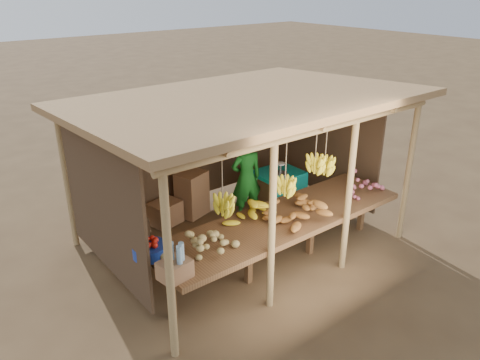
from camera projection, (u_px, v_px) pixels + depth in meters
ground at (240, 240)px, 7.48m from camera, size 60.00×60.00×0.00m
stall_structure at (236, 125)px, 6.68m from camera, size 4.70×3.50×2.43m
counter at (282, 222)px, 6.50m from camera, size 3.90×1.05×0.80m
potato_heap at (200, 244)px, 5.49m from camera, size 0.98×0.66×0.36m
sweet_potato_heap at (300, 208)px, 6.36m from camera, size 1.11×0.80×0.36m
onion_heap at (361, 183)px, 7.16m from camera, size 0.76×0.50×0.35m
banana_pile at (247, 206)px, 6.43m from camera, size 0.74×0.58×0.35m
tomato_basin at (150, 249)px, 5.56m from camera, size 0.42×0.42×0.22m
bottle_box at (175, 265)px, 5.11m from camera, size 0.37×0.31×0.43m
vendor at (246, 178)px, 7.90m from camera, size 0.62×0.48×1.50m
tarp_crate at (278, 189)px, 8.35m from camera, size 0.80×0.69×0.95m
carton_stack at (183, 200)px, 8.04m from camera, size 1.13×0.52×0.79m
burlap_sacks at (122, 230)px, 7.21m from camera, size 0.91×0.48×0.65m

